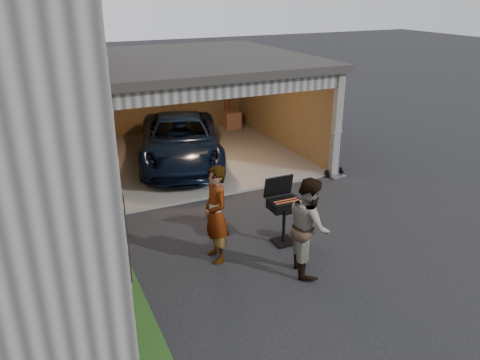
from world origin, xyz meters
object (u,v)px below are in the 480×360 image
object	(u,v)px
man	(309,226)
hand_truck	(336,168)
propane_tank	(302,230)
bbq_grill	(284,206)
plywood_panel	(115,264)
woman	(216,215)
minivan	(180,142)

from	to	relation	value
man	hand_truck	xyz separation A→B (m)	(3.09, 3.44, -0.64)
propane_tank	man	bearing A→B (deg)	-117.28
bbq_grill	hand_truck	distance (m)	3.89
plywood_panel	propane_tank	bearing A→B (deg)	1.23
man	propane_tank	world-z (taller)	man
woman	bbq_grill	size ratio (longest dim) A/B	1.38
woman	hand_truck	bearing A→B (deg)	118.75
minivan	bbq_grill	bearing A→B (deg)	-68.99
man	propane_tank	distance (m)	1.24
minivan	hand_truck	size ratio (longest dim) A/B	3.80
woman	propane_tank	bearing A→B (deg)	87.64
minivan	woman	bearing A→B (deg)	-84.77
man	plywood_panel	xyz separation A→B (m)	(-3.14, 0.86, -0.41)
woman	bbq_grill	xyz separation A→B (m)	(1.40, 0.02, -0.13)
minivan	man	bearing A→B (deg)	-70.70
man	plywood_panel	distance (m)	3.28
minivan	plywood_panel	world-z (taller)	minivan
plywood_panel	man	bearing A→B (deg)	-15.31
propane_tank	hand_truck	xyz separation A→B (m)	(2.61, 2.50, 0.02)
minivan	man	world-z (taller)	man
man	bbq_grill	size ratio (longest dim) A/B	1.33
plywood_panel	hand_truck	distance (m)	6.75
bbq_grill	propane_tank	xyz separation A→B (m)	(0.38, -0.08, -0.56)
woman	plywood_panel	bearing A→B (deg)	-85.93
plywood_panel	hand_truck	xyz separation A→B (m)	(6.23, 2.58, -0.23)
minivan	woman	xyz separation A→B (m)	(-1.00, -5.04, 0.26)
woman	plywood_panel	size ratio (longest dim) A/B	1.93
woman	bbq_grill	world-z (taller)	woman
man	bbq_grill	xyz separation A→B (m)	(0.10, 1.02, -0.09)
bbq_grill	plywood_panel	distance (m)	3.26
hand_truck	minivan	bearing A→B (deg)	136.25
man	propane_tank	size ratio (longest dim) A/B	4.05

